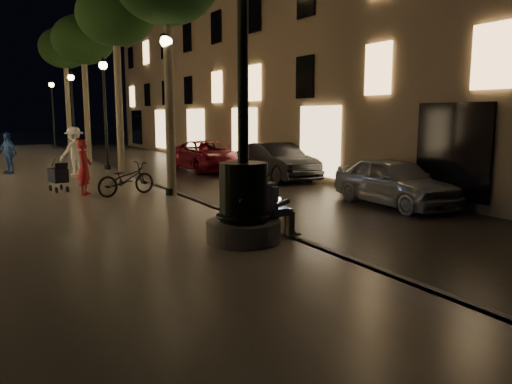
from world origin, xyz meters
TOP-DOWN VIEW (x-y plane):
  - ground at (0.00, 15.00)m, footprint 120.00×120.00m
  - cobble_lane at (3.00, 15.00)m, footprint 6.00×45.00m
  - promenade at (-4.00, 15.00)m, footprint 8.00×45.00m
  - curb_strip at (0.00, 15.00)m, footprint 0.25×45.00m
  - building_right at (10.00, 18.00)m, footprint 8.00×36.00m
  - fountain_lamppost at (-1.00, 2.00)m, footprint 1.40×1.40m
  - seated_man_laptop at (-0.39, 2.00)m, footprint 0.95×0.32m
  - tree_second at (-0.20, 14.00)m, footprint 3.00×3.00m
  - tree_third at (-0.30, 20.00)m, footprint 3.00×3.00m
  - tree_far at (-0.22, 26.00)m, footprint 3.00×3.00m
  - lamp_curb_a at (-0.30, 8.00)m, footprint 0.36×0.36m
  - lamp_curb_b at (-0.30, 16.00)m, footprint 0.36×0.36m
  - lamp_curb_c at (-0.30, 24.00)m, footprint 0.36×0.36m
  - lamp_curb_d at (-0.30, 32.00)m, footprint 0.36×0.36m
  - stroller at (-3.12, 10.27)m, footprint 0.54×1.01m
  - car_front at (5.01, 4.16)m, footprint 1.88×4.18m
  - car_second at (5.20, 10.78)m, footprint 1.70×4.47m
  - car_third at (4.08, 15.19)m, footprint 2.29×4.96m
  - pedestrian_red at (-2.52, 9.22)m, footprint 0.63×0.72m
  - pedestrian_white at (-1.89, 14.54)m, footprint 1.41×1.13m
  - pedestrian_blue at (-4.17, 16.29)m, footprint 0.86×1.06m
  - bicycle at (-1.47, 8.53)m, footprint 1.96×1.13m

SIDE VIEW (x-z plane):
  - ground at x=0.00m, z-range 0.00..0.00m
  - cobble_lane at x=3.00m, z-range 0.00..0.02m
  - promenade at x=-4.00m, z-range 0.00..0.20m
  - curb_strip at x=0.00m, z-range 0.00..0.20m
  - bicycle at x=-1.47m, z-range 0.20..1.17m
  - car_third at x=4.08m, z-range 0.00..1.38m
  - car_front at x=5.01m, z-range 0.00..1.39m
  - stroller at x=-3.12m, z-range 0.20..1.21m
  - car_second at x=5.20m, z-range 0.00..1.45m
  - seated_man_laptop at x=-0.39m, z-range 0.24..1.57m
  - pedestrian_red at x=-2.52m, z-range 0.20..1.86m
  - pedestrian_blue at x=-4.17m, z-range 0.20..1.88m
  - pedestrian_white at x=-1.89m, z-range 0.20..2.11m
  - fountain_lamppost at x=-1.00m, z-range -1.39..3.81m
  - lamp_curb_a at x=-0.30m, z-range 0.83..5.64m
  - lamp_curb_b at x=-0.30m, z-range 0.83..5.64m
  - lamp_curb_c at x=-0.30m, z-range 0.83..5.64m
  - lamp_curb_d at x=-0.30m, z-range 0.83..5.64m
  - tree_third at x=-0.30m, z-range 2.54..9.74m
  - tree_second at x=-0.20m, z-range 2.63..10.03m
  - tree_far at x=-0.22m, z-range 2.68..10.18m
  - building_right at x=10.00m, z-range 0.00..15.00m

